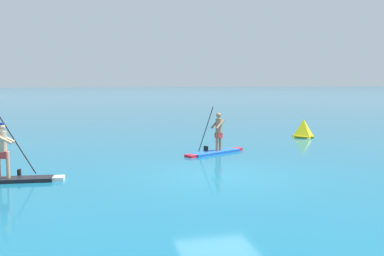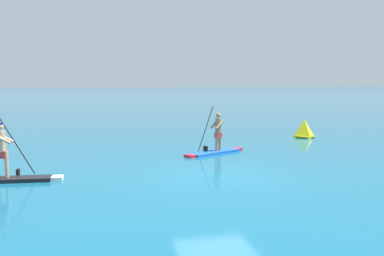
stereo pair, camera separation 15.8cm
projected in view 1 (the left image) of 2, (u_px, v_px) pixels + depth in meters
name	position (u px, v px, depth m)	size (l,w,h in m)	color
ground	(218.00, 176.00, 13.70)	(440.00, 440.00, 0.00)	#145B7A
paddleboarder_near_left	(7.00, 169.00, 12.88)	(3.30, 0.86, 1.97)	black
paddleboarder_mid_center	(216.00, 144.00, 18.05)	(2.86, 1.79, 1.97)	blue
race_marker_buoy	(303.00, 129.00, 23.26)	(1.15, 1.15, 0.98)	yellow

